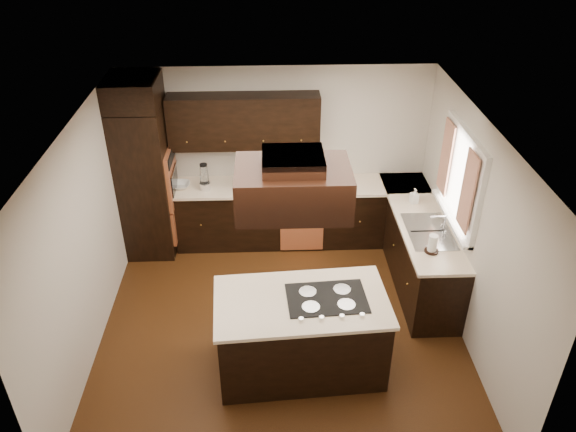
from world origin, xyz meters
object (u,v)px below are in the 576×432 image
at_px(oven_column, 146,182).
at_px(range_hood, 293,188).
at_px(spice_rack, 250,176).
at_px(island, 301,335).

relative_size(oven_column, range_hood, 2.02).
bearing_deg(spice_rack, island, -98.50).
distance_m(oven_column, range_hood, 3.13).
xyz_separation_m(range_hood, spice_rack, (-0.47, 2.30, -1.08)).
distance_m(oven_column, spice_rack, 1.41).
bearing_deg(range_hood, oven_column, 129.74).
height_order(island, range_hood, range_hood).
height_order(oven_column, island, oven_column).
bearing_deg(island, oven_column, 125.99).
distance_m(oven_column, island, 3.14).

